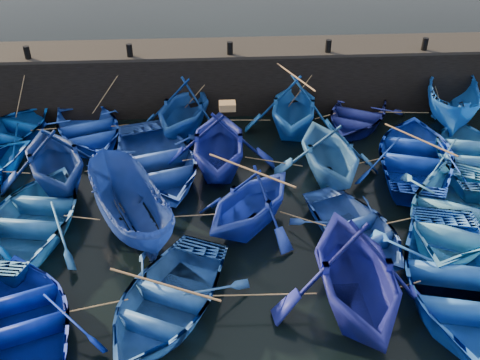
{
  "coord_description": "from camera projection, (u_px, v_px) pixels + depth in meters",
  "views": [
    {
      "loc": [
        -0.92,
        -11.25,
        10.11
      ],
      "look_at": [
        0.0,
        3.2,
        0.7
      ],
      "focal_mm": 40.0,
      "sensor_mm": 36.0,
      "label": 1
    }
  ],
  "objects": [
    {
      "name": "ground",
      "position": [
        247.0,
        263.0,
        14.97
      ],
      "size": [
        120.0,
        120.0,
        0.0
      ],
      "primitive_type": "plane",
      "color": "black",
      "rests_on": "ground"
    },
    {
      "name": "quay_wall",
      "position": [
        229.0,
        78.0,
        23.08
      ],
      "size": [
        26.0,
        2.5,
        2.5
      ],
      "primitive_type": "cube",
      "color": "black",
      "rests_on": "ground"
    },
    {
      "name": "quay_top",
      "position": [
        229.0,
        48.0,
        22.36
      ],
      "size": [
        26.0,
        2.5,
        0.12
      ],
      "primitive_type": "cube",
      "color": "black",
      "rests_on": "quay_wall"
    },
    {
      "name": "bollard_0",
      "position": [
        27.0,
        53.0,
        21.01
      ],
      "size": [
        0.24,
        0.24,
        0.5
      ],
      "primitive_type": "cylinder",
      "color": "black",
      "rests_on": "quay_top"
    },
    {
      "name": "bollard_1",
      "position": [
        130.0,
        50.0,
        21.23
      ],
      "size": [
        0.24,
        0.24,
        0.5
      ],
      "primitive_type": "cylinder",
      "color": "black",
      "rests_on": "quay_top"
    },
    {
      "name": "bollard_2",
      "position": [
        230.0,
        48.0,
        21.44
      ],
      "size": [
        0.24,
        0.24,
        0.5
      ],
      "primitive_type": "cylinder",
      "color": "black",
      "rests_on": "quay_top"
    },
    {
      "name": "bollard_3",
      "position": [
        328.0,
        46.0,
        21.65
      ],
      "size": [
        0.24,
        0.24,
        0.5
      ],
      "primitive_type": "cylinder",
      "color": "black",
      "rests_on": "quay_top"
    },
    {
      "name": "bollard_4",
      "position": [
        425.0,
        44.0,
        21.86
      ],
      "size": [
        0.24,
        0.24,
        0.5
      ],
      "primitive_type": "cylinder",
      "color": "black",
      "rests_on": "quay_top"
    },
    {
      "name": "boat_0",
      "position": [
        7.0,
        132.0,
        20.44
      ],
      "size": [
        5.28,
        5.88,
        1.0
      ],
      "primitive_type": "imported",
      "rotation": [
        0.0,
        0.0,
        2.67
      ],
      "color": "navy",
      "rests_on": "ground"
    },
    {
      "name": "boat_1",
      "position": [
        88.0,
        128.0,
        20.73
      ],
      "size": [
        5.12,
        5.9,
        1.02
      ],
      "primitive_type": "imported",
      "rotation": [
        0.0,
        0.0,
        0.39
      ],
      "color": "blue",
      "rests_on": "ground"
    },
    {
      "name": "boat_2",
      "position": [
        184.0,
        107.0,
        20.84
      ],
      "size": [
        4.85,
        5.23,
        2.27
      ],
      "primitive_type": "imported",
      "rotation": [
        0.0,
        0.0,
        -0.31
      ],
      "color": "navy",
      "rests_on": "ground"
    },
    {
      "name": "boat_3",
      "position": [
        294.0,
        105.0,
        20.92
      ],
      "size": [
        4.63,
        5.1,
        2.33
      ],
      "primitive_type": "imported",
      "rotation": [
        0.0,
        0.0,
        -0.2
      ],
      "color": "blue",
      "rests_on": "ground"
    },
    {
      "name": "boat_4",
      "position": [
        357.0,
        114.0,
        21.81
      ],
      "size": [
        5.08,
        5.58,
        0.95
      ],
      "primitive_type": "imported",
      "rotation": [
        0.0,
        0.0,
        -0.51
      ],
      "color": "navy",
      "rests_on": "ground"
    },
    {
      "name": "boat_5",
      "position": [
        453.0,
        102.0,
        21.56
      ],
      "size": [
        3.6,
        5.64,
        2.04
      ],
      "primitive_type": "imported",
      "rotation": [
        0.0,
        0.0,
        -0.33
      ],
      "color": "blue",
      "rests_on": "ground"
    },
    {
      "name": "boat_7",
      "position": [
        54.0,
        157.0,
        17.6
      ],
      "size": [
        5.23,
        5.55,
        2.32
      ],
      "primitive_type": "imported",
      "rotation": [
        0.0,
        0.0,
        3.55
      ],
      "color": "navy",
      "rests_on": "ground"
    },
    {
      "name": "boat_8",
      "position": [
        156.0,
        161.0,
        18.51
      ],
      "size": [
        5.54,
        6.6,
        1.17
      ],
      "primitive_type": "imported",
      "rotation": [
        0.0,
        0.0,
        0.3
      ],
      "color": "navy",
      "rests_on": "ground"
    },
    {
      "name": "boat_9",
      "position": [
        219.0,
        141.0,
        18.38
      ],
      "size": [
        4.16,
        4.76,
        2.41
      ],
      "primitive_type": "imported",
      "rotation": [
        0.0,
        0.0,
        3.09
      ],
      "color": "navy",
      "rests_on": "ground"
    },
    {
      "name": "boat_10",
      "position": [
        330.0,
        150.0,
        18.0
      ],
      "size": [
        4.11,
        4.64,
        2.27
      ],
      "primitive_type": "imported",
      "rotation": [
        0.0,
        0.0,
        3.24
      ],
      "color": "#255D95",
      "rests_on": "ground"
    },
    {
      "name": "boat_11",
      "position": [
        417.0,
        155.0,
        18.87
      ],
      "size": [
        5.52,
        6.55,
        1.16
      ],
      "primitive_type": "imported",
      "rotation": [
        0.0,
        0.0,
        2.83
      ],
      "color": "#082A94",
      "rests_on": "ground"
    },
    {
      "name": "boat_12",
      "position": [
        471.0,
        154.0,
        18.96
      ],
      "size": [
        4.73,
        5.88,
        1.08
      ],
      "primitive_type": "imported",
      "rotation": [
        0.0,
        0.0,
        2.93
      ],
      "color": "#3178D0",
      "rests_on": "ground"
    },
    {
      "name": "boat_14",
      "position": [
        33.0,
        217.0,
        15.86
      ],
      "size": [
        4.59,
        5.83,
        1.1
      ],
      "primitive_type": "imported",
      "rotation": [
        0.0,
        0.0,
        2.98
      ],
      "color": "#1D5891",
      "rests_on": "ground"
    },
    {
      "name": "boat_15",
      "position": [
        129.0,
        209.0,
        15.59
      ],
      "size": [
        3.61,
        5.02,
        1.82
      ],
      "primitive_type": "imported",
      "rotation": [
        0.0,
        0.0,
        3.58
      ],
      "color": "navy",
      "rests_on": "ground"
    },
    {
      "name": "boat_16",
      "position": [
        250.0,
        200.0,
        15.77
      ],
      "size": [
        5.03,
        5.1,
        2.03
      ],
      "primitive_type": "imported",
      "rotation": [
        0.0,
        0.0,
        -0.7
      ],
      "color": "#1830A7",
      "rests_on": "ground"
    },
    {
      "name": "boat_17",
      "position": [
        356.0,
        228.0,
        15.6
      ],
      "size": [
        4.3,
        4.94,
        0.86
      ],
      "primitive_type": "imported",
      "rotation": [
        0.0,
        0.0,
        0.39
      ],
      "color": "#204597",
      "rests_on": "ground"
    },
    {
      "name": "boat_18",
      "position": [
        455.0,
        213.0,
        15.94
      ],
      "size": [
        6.44,
        6.97,
        1.18
      ],
      "primitive_type": "imported",
      "rotation": [
        0.0,
        0.0,
        -0.55
      ],
      "color": "#357FD2",
      "rests_on": "ground"
    },
    {
      "name": "boat_21",
      "position": [
        24.0,
        317.0,
        12.66
      ],
      "size": [
        4.67,
        5.45,
        0.96
      ],
      "primitive_type": "imported",
      "rotation": [
        0.0,
        0.0,
        3.49
      ],
      "color": "#00158B",
      "rests_on": "ground"
    },
    {
      "name": "boat_22",
      "position": [
        165.0,
        300.0,
        13.13
      ],
      "size": [
        5.0,
        5.63,
        0.97
      ],
      "primitive_type": "imported",
      "rotation": [
        0.0,
        0.0,
        -0.44
      ],
      "color": "#22549F",
      "rests_on": "ground"
    },
    {
      "name": "boat_23",
      "position": [
        356.0,
        271.0,
        12.88
      ],
      "size": [
        4.15,
        4.8,
        2.5
      ],
      "primitive_type": "imported",
      "rotation": [
        0.0,
        0.0,
        0.01
      ],
      "color": "navy",
      "rests_on": "ground"
    },
    {
      "name": "boat_24",
      "position": [
        455.0,
        278.0,
        13.6
      ],
      "size": [
        5.36,
        6.56,
        1.19
      ],
      "primitive_type": "imported",
      "rotation": [
        0.0,
        0.0,
        -0.24
      ],
      "color": "blue",
      "rests_on": "ground"
    },
    {
      "name": "wooden_crate",
      "position": [
        227.0,
        106.0,
        17.67
      ],
      "size": [
        0.54,
        0.44,
        0.25
      ],
      "primitive_type": "cube",
      "color": "olive",
      "rests_on": "boat_9"
    },
    {
      "name": "mooring_ropes",
      "position": [
        240.0,
        149.0,
        18.59
      ],
      "size": [
        17.64,
        11.64,
        2.1
      ],
      "color": "tan",
      "rests_on": "ground"
    },
    {
      "name": "loose_oars",
      "position": [
        294.0,
        155.0,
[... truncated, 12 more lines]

